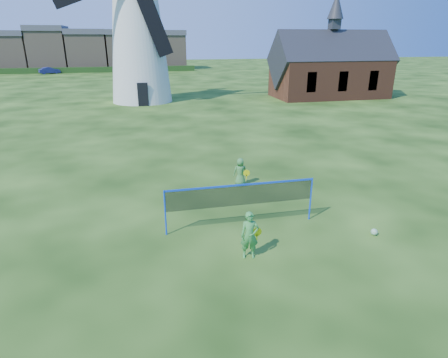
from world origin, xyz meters
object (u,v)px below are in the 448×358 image
Objects in this scene: windmill at (138,36)px; player_girl at (250,235)px; play_ball at (374,232)px; car_right at (49,70)px; badminton_net at (241,196)px; chapel at (330,69)px; player_boy at (240,172)px.

windmill is 12.91× the size of player_girl.
car_right reaches higher than play_ball.
badminton_net is at bearing 92.80° from player_girl.
windmill reaches higher than player_girl.
chapel is 33.90m from player_girl.
chapel is 2.44× the size of badminton_net.
car_right is at bearing -66.64° from player_boy.
player_girl is (-17.50, -28.95, -2.22)m from chapel.
windmill is 83.98× the size of play_ball.
play_ball is at bearing -77.41° from windmill.
chapel is at bearing 57.49° from badminton_net.
badminton_net is at bearing 159.48° from play_ball.
player_boy is (0.98, 3.70, -0.53)m from badminton_net.
player_boy is at bearing -81.74° from windmill.
windmill is 20.16m from chapel.
badminton_net is 67.59m from car_right.
windmill is 40.33m from car_right.
player_girl is at bearing -85.57° from windmill.
play_ball is 0.06× the size of car_right.
badminton_net is 4.47m from play_ball.
chapel is 56.08× the size of play_ball.
player_boy is 5.54× the size of play_ball.
player_boy is at bearing -124.84° from chapel.
player_girl is 4.39m from play_ball.
player_girl is 1.17× the size of player_boy.
badminton_net is 3.53× the size of player_girl.
windmill is at bearing -179.55° from car_right.
chapel reaches higher than car_right.
chapel reaches higher than player_girl.
windmill is at bearing 102.59° from play_ball.
windmill is at bearing 104.97° from player_girl.
play_ball is at bearing 126.38° from player_boy.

